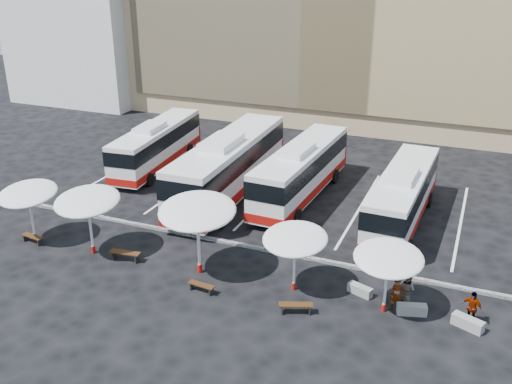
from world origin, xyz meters
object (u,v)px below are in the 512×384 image
at_px(wood_bench_2, 201,286).
at_px(conc_bench_2, 468,323).
at_px(bus_1, 229,165).
at_px(sunshade_0, 28,194).
at_px(passenger_2, 472,308).
at_px(wood_bench_0, 33,237).
at_px(conc_bench_1, 412,309).
at_px(passenger_1, 408,290).
at_px(bus_2, 301,170).
at_px(sunshade_1, 87,201).
at_px(sunshade_2, 197,211).
at_px(wood_bench_1, 125,254).
at_px(sunshade_3, 295,239).
at_px(bus_0, 157,144).
at_px(bus_3, 403,195).
at_px(wood_bench_3, 296,306).
at_px(passenger_0, 397,294).
at_px(conc_bench_0, 360,290).
at_px(sunshade_4, 389,258).

height_order(wood_bench_2, conc_bench_2, conc_bench_2).
xyz_separation_m(bus_1, conc_bench_2, (15.34, -9.13, -1.93)).
relative_size(sunshade_0, passenger_2, 2.27).
relative_size(wood_bench_0, conc_bench_1, 1.12).
bearing_deg(wood_bench_0, passenger_1, 4.94).
xyz_separation_m(bus_2, sunshade_0, (-11.69, -11.41, 0.89)).
relative_size(bus_2, passenger_2, 7.53).
relative_size(bus_2, conc_bench_1, 9.23).
height_order(sunshade_1, sunshade_2, sunshade_2).
bearing_deg(sunshade_2, wood_bench_1, -174.12).
relative_size(sunshade_2, sunshade_3, 1.46).
relative_size(bus_0, passenger_1, 6.93).
xyz_separation_m(sunshade_0, wood_bench_0, (0.12, -0.29, -2.47)).
relative_size(bus_1, bus_3, 1.21).
distance_m(bus_3, sunshade_0, 20.89).
bearing_deg(bus_0, wood_bench_3, -47.23).
xyz_separation_m(sunshade_3, wood_bench_0, (-14.78, -1.00, -2.35)).
bearing_deg(wood_bench_3, passenger_0, 26.75).
bearing_deg(bus_0, passenger_1, -35.13).
bearing_deg(passenger_0, passenger_2, -18.86).
bearing_deg(sunshade_3, conc_bench_0, 14.69).
relative_size(bus_0, conc_bench_2, 8.34).
relative_size(conc_bench_0, passenger_1, 0.74).
relative_size(bus_2, sunshade_3, 3.76).
height_order(bus_3, sunshade_0, bus_3).
height_order(sunshade_2, wood_bench_1, sunshade_2).
bearing_deg(sunshade_1, sunshade_2, 3.57).
xyz_separation_m(bus_0, wood_bench_2, (10.90, -14.00, -1.46)).
height_order(wood_bench_1, passenger_2, passenger_2).
xyz_separation_m(bus_0, conc_bench_2, (22.64, -12.20, -1.53)).
height_order(bus_0, conc_bench_2, bus_0).
bearing_deg(sunshade_1, passenger_0, 3.27).
bearing_deg(sunshade_1, bus_3, 34.38).
xyz_separation_m(wood_bench_3, conc_bench_0, (2.28, 2.59, -0.13)).
relative_size(sunshade_0, sunshade_3, 1.13).
distance_m(conc_bench_1, passenger_1, 0.92).
distance_m(sunshade_4, wood_bench_2, 8.71).
height_order(sunshade_1, conc_bench_0, sunshade_1).
relative_size(sunshade_4, conc_bench_1, 2.72).
bearing_deg(sunshade_2, conc_bench_2, 1.07).
bearing_deg(sunshade_2, bus_0, 128.78).
relative_size(bus_2, bus_3, 1.06).
bearing_deg(wood_bench_1, sunshade_1, 178.92).
bearing_deg(sunshade_1, bus_0, 106.67).
height_order(sunshade_4, passenger_0, sunshade_4).
relative_size(bus_0, sunshade_1, 2.79).
bearing_deg(wood_bench_1, passenger_2, 3.51).
bearing_deg(conc_bench_2, sunshade_1, -178.11).
relative_size(sunshade_4, wood_bench_2, 2.58).
bearing_deg(conc_bench_0, sunshade_4, -36.65).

